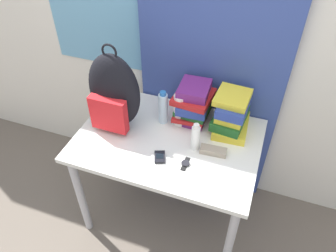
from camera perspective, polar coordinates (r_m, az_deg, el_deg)
name	(u,v)px	position (r m, az deg, el deg)	size (l,w,h in m)	color
wall_back	(193,28)	(2.04, 4.45, 16.72)	(6.00, 0.06, 2.50)	silver
curtain_blue	(214,35)	(1.96, 8.03, 15.38)	(0.92, 0.04, 2.50)	#384C93
desk	(168,150)	(2.03, 0.00, -4.22)	(1.08, 0.75, 0.75)	silver
backpack	(114,93)	(1.94, -9.40, 5.61)	(0.32, 0.21, 0.55)	black
book_stack_left	(193,103)	(2.02, 4.46, 4.02)	(0.24, 0.27, 0.25)	#6B2370
book_stack_center	(232,113)	(1.99, 11.08, 2.21)	(0.23, 0.30, 0.25)	yellow
water_bottle	(163,108)	(2.01, -0.86, 3.15)	(0.06, 0.06, 0.23)	silver
sports_bottle	(180,109)	(1.99, 2.12, 2.94)	(0.08, 0.08, 0.24)	white
sunscreen_bottle	(195,137)	(1.85, 4.81, -1.99)	(0.05, 0.05, 0.18)	white
cell_phone	(160,157)	(1.85, -1.45, -5.41)	(0.09, 0.10, 0.02)	black
sunglasses_case	(213,151)	(1.88, 7.89, -4.31)	(0.15, 0.07, 0.04)	gray
wristwatch	(185,164)	(1.82, 3.05, -6.55)	(0.05, 0.10, 0.01)	black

